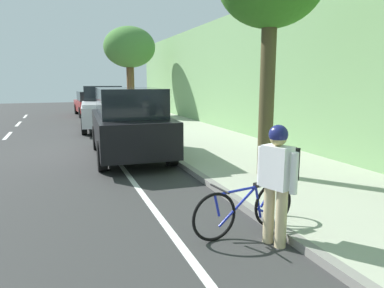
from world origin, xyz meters
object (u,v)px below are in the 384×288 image
parked_suv_black_second (129,122)px  street_tree_far_end (130,48)px  cyclist_with_backpack (278,173)px  parked_sedan_red_far (91,104)px  bicycle_at_curb (246,209)px  parked_pickup_silver_mid (104,109)px

parked_suv_black_second → street_tree_far_end: size_ratio=0.90×
parked_suv_black_second → cyclist_with_backpack: parked_suv_black_second is taller
parked_sedan_red_far → street_tree_far_end: bearing=-28.9°
parked_suv_black_second → bicycle_at_curb: (0.57, -5.83, -0.65)m
parked_pickup_silver_mid → parked_sedan_red_far: size_ratio=1.21×
parked_suv_black_second → street_tree_far_end: 12.67m
parked_sedan_red_far → street_tree_far_end: 4.30m
parked_sedan_red_far → cyclist_with_backpack: bearing=-87.9°
parked_pickup_silver_mid → cyclist_with_backpack: (0.73, -12.87, 0.09)m
parked_pickup_silver_mid → parked_sedan_red_far: bearing=90.0°
parked_suv_black_second → cyclist_with_backpack: size_ratio=2.92×
parked_sedan_red_far → cyclist_with_backpack: (0.73, -19.60, 0.24)m
bicycle_at_curb → parked_suv_black_second: bearing=95.6°
parked_pickup_silver_mid → parked_sedan_red_far: (-0.00, 6.73, -0.15)m
parked_pickup_silver_mid → street_tree_far_end: bearing=67.0°
parked_pickup_silver_mid → parked_sedan_red_far: 6.73m
parked_suv_black_second → parked_pickup_silver_mid: (0.07, 6.60, -0.13)m
parked_sedan_red_far → bicycle_at_curb: size_ratio=2.59×
bicycle_at_curb → street_tree_far_end: street_tree_far_end is taller
parked_pickup_silver_mid → street_tree_far_end: 6.75m
parked_suv_black_second → parked_sedan_red_far: parked_suv_black_second is taller
street_tree_far_end → bicycle_at_curb: bearing=-95.8°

